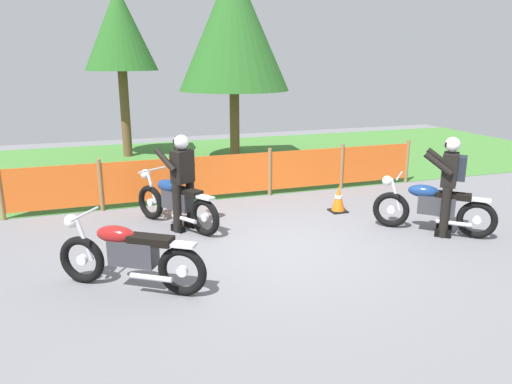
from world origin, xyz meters
TOP-DOWN VIEW (x-y plane):
  - ground at (0.00, 0.00)m, footprint 24.00×24.00m
  - grass_verge at (0.00, 6.91)m, footprint 24.00×7.96m
  - barrier_fence at (0.00, 2.94)m, footprint 8.99×0.08m
  - tree_leftmost at (-1.71, 8.58)m, footprint 2.14×2.14m
  - tree_near_left at (1.23, 6.76)m, footprint 3.11×3.11m
  - motorcycle_lead at (2.70, -0.24)m, footprint 1.58×1.49m
  - motorcycle_trailing at (-1.45, 1.49)m, footprint 1.20×1.82m
  - motorcycle_third at (-2.44, -0.77)m, footprint 1.81×1.26m
  - rider_lead at (2.87, -0.39)m, footprint 0.77×0.76m
  - rider_trailing at (-1.34, 1.32)m, footprint 0.71×0.73m
  - traffic_cone at (1.75, 1.35)m, footprint 0.32×0.32m

SIDE VIEW (x-z plane):
  - ground at x=0.00m, z-range -0.02..0.00m
  - grass_verge at x=0.00m, z-range 0.00..0.01m
  - traffic_cone at x=1.75m, z-range -0.01..0.52m
  - motorcycle_lead at x=2.70m, z-range -0.01..0.96m
  - motorcycle_trailing at x=-1.45m, z-range -0.01..0.97m
  - motorcycle_third at x=-2.44m, z-range -0.02..0.98m
  - barrier_fence at x=0.00m, z-range 0.01..1.06m
  - rider_trailing at x=-1.34m, z-range 0.07..1.76m
  - rider_lead at x=2.87m, z-range 0.11..1.80m
  - tree_leftmost at x=-1.71m, z-range 1.25..6.23m
  - tree_near_left at x=1.23m, z-range 1.02..6.54m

